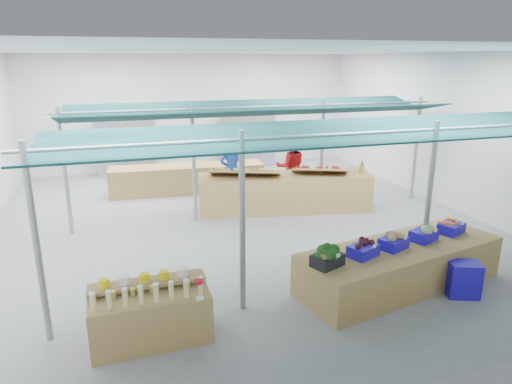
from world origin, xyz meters
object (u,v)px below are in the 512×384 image
crate_stack (463,279)px  vendor_right (291,167)px  bottle_shelf (151,314)px  vendor_left (232,171)px  veg_counter (400,265)px  fruit_counter (285,192)px

crate_stack → vendor_right: 6.56m
bottle_shelf → vendor_right: size_ratio=0.92×
bottle_shelf → crate_stack: size_ratio=2.72×
bottle_shelf → vendor_right: bearing=52.2°
bottle_shelf → vendor_left: (2.83, 6.19, 0.51)m
veg_counter → vendor_left: (-1.69, 5.78, 0.55)m
bottle_shelf → vendor_left: bearing=64.5°
bottle_shelf → veg_counter: size_ratio=0.44×
bottle_shelf → fruit_counter: bottle_shelf is taller
fruit_counter → crate_stack: 5.55m
vendor_left → veg_counter: bearing=117.0°
fruit_counter → crate_stack: (1.30, -5.39, -0.18)m
veg_counter → vendor_left: 6.05m
crate_stack → vendor_right: bearing=96.2°
fruit_counter → veg_counter: bearing=-73.3°
vendor_left → vendor_right: same height
bottle_shelf → vendor_left: vendor_left is taller
vendor_left → crate_stack: bearing=121.8°
fruit_counter → vendor_right: bearing=72.1°
veg_counter → vendor_left: vendor_left is taller
bottle_shelf → fruit_counter: size_ratio=0.37×
fruit_counter → crate_stack: bearing=-65.7°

